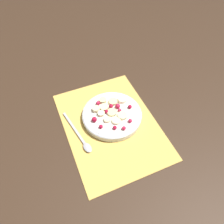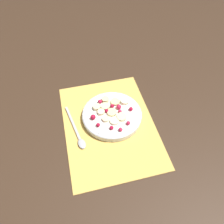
# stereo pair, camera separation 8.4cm
# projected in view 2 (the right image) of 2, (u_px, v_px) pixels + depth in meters

# --- Properties ---
(ground_plane) EXTENTS (3.00, 3.00, 0.00)m
(ground_plane) POSITION_uv_depth(u_px,v_px,m) (109.00, 125.00, 0.85)
(ground_plane) COLOR #382619
(placemat) EXTENTS (0.47, 0.34, 0.01)m
(placemat) POSITION_uv_depth(u_px,v_px,m) (109.00, 124.00, 0.85)
(placemat) COLOR #E0B251
(placemat) RESTS_ON ground_plane
(fruit_bowl) EXTENTS (0.23, 0.23, 0.04)m
(fruit_bowl) POSITION_uv_depth(u_px,v_px,m) (112.00, 114.00, 0.86)
(fruit_bowl) COLOR silver
(fruit_bowl) RESTS_ON placemat
(spoon) EXTENTS (0.21, 0.06, 0.01)m
(spoon) POSITION_uv_depth(u_px,v_px,m) (78.00, 135.00, 0.81)
(spoon) COLOR #B2B2B7
(spoon) RESTS_ON placemat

